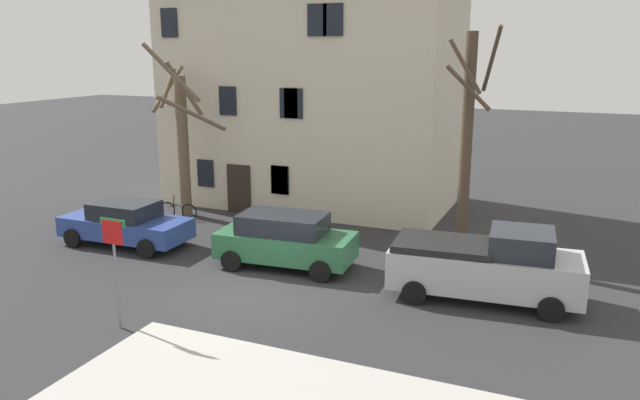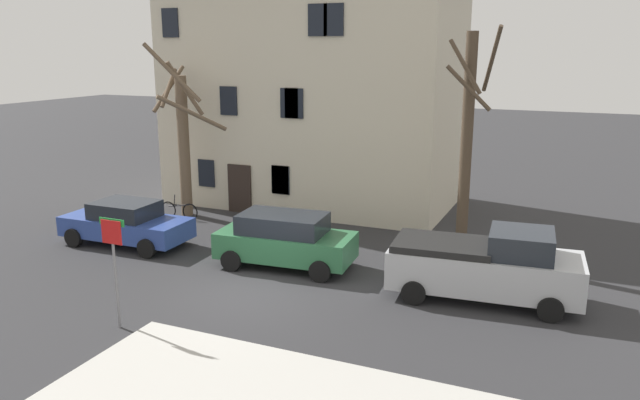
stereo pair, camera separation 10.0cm
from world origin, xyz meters
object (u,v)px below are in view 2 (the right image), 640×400
tree_bare_near (183,135)px  bicycle_leaning (179,210)px  car_blue_sedan (126,223)px  pickup_truck_silver (486,265)px  street_sign_pole (113,253)px  building_main (314,79)px  car_green_wagon (285,239)px  tree_bare_mid (467,142)px

tree_bare_near → bicycle_leaning: 3.12m
car_blue_sedan → pickup_truck_silver: (12.73, 0.05, 0.21)m
tree_bare_near → pickup_truck_silver: size_ratio=1.32×
street_sign_pole → bicycle_leaning: bearing=117.6°
building_main → pickup_truck_silver: (9.23, -8.85, -4.58)m
street_sign_pole → car_green_wagon: bearing=72.2°
pickup_truck_silver → building_main: bearing=136.2°
street_sign_pole → bicycle_leaning: 10.49m
building_main → tree_bare_mid: building_main is taller
car_green_wagon → bicycle_leaning: size_ratio=2.60×
street_sign_pole → car_blue_sedan: bearing=128.8°
bicycle_leaning → building_main: bearing=54.0°
building_main → tree_bare_near: size_ratio=1.81×
car_green_wagon → pickup_truck_silver: size_ratio=0.84×
pickup_truck_silver → car_green_wagon: bearing=178.5°
building_main → street_sign_pole: 14.92m
tree_bare_near → car_blue_sedan: 4.97m
tree_bare_near → car_blue_sedan: bearing=-84.8°
building_main → tree_bare_mid: (7.90, -5.42, -1.62)m
pickup_truck_silver → street_sign_pole: (-8.26, -5.61, 1.00)m
car_green_wagon → street_sign_pole: 6.16m
tree_bare_near → tree_bare_mid: bearing=-3.5°
building_main → car_blue_sedan: size_ratio=2.74×
building_main → tree_bare_near: 6.46m
pickup_truck_silver → car_blue_sedan: bearing=-179.8°
car_blue_sedan → tree_bare_near: bearing=95.2°
building_main → pickup_truck_silver: bearing=-43.8°
building_main → tree_bare_mid: bearing=-34.4°
building_main → tree_bare_near: bearing=-129.6°
car_green_wagon → tree_bare_mid: bearing=32.7°
tree_bare_near → pickup_truck_silver: 13.96m
car_blue_sedan → pickup_truck_silver: bearing=0.2°
tree_bare_near → bicycle_leaning: size_ratio=4.10×
tree_bare_near → car_green_wagon: 8.19m
tree_bare_mid → street_sign_pole: size_ratio=2.65×
car_blue_sedan → pickup_truck_silver: 12.73m
tree_bare_near → tree_bare_mid: size_ratio=0.94×
tree_bare_near → street_sign_pole: bearing=-63.6°
car_blue_sedan → bicycle_leaning: 3.66m
building_main → tree_bare_near: (-3.88, -4.70, -2.16)m
tree_bare_near → bicycle_leaning: (0.04, -0.58, -3.07)m
car_green_wagon → bicycle_leaning: car_green_wagon is taller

